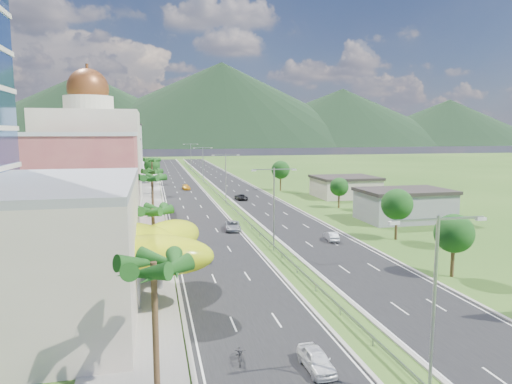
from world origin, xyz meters
TOP-DOWN VIEW (x-y plane):
  - ground at (0.00, 0.00)m, footprint 500.00×500.00m
  - road_left at (-7.50, 90.00)m, footprint 11.00×260.00m
  - road_right at (7.50, 90.00)m, footprint 11.00×260.00m
  - sidewalk_left at (-17.00, 90.00)m, footprint 7.00×260.00m
  - median_guardrail at (0.00, 71.99)m, footprint 0.10×216.06m
  - streetlight_median_a at (0.00, -25.00)m, footprint 6.04×0.25m
  - streetlight_median_b at (0.00, 10.00)m, footprint 6.04×0.25m
  - streetlight_median_c at (0.00, 50.00)m, footprint 6.04×0.25m
  - streetlight_median_d at (0.00, 95.00)m, footprint 6.04×0.25m
  - streetlight_median_e at (0.00, 140.00)m, footprint 6.04×0.25m
  - lime_canopy at (-20.00, -4.00)m, footprint 18.00×15.00m
  - pink_shophouse at (-28.00, 32.00)m, footprint 20.00×15.00m
  - domed_building at (-28.00, 55.00)m, footprint 20.00×20.00m
  - midrise_grey at (-27.00, 80.00)m, footprint 16.00×15.00m
  - midrise_beige at (-27.00, 102.00)m, footprint 16.00×15.00m
  - midrise_white at (-27.00, 125.00)m, footprint 16.00×15.00m
  - shed_near at (28.00, 25.00)m, footprint 15.00×10.00m
  - shed_far at (30.00, 55.00)m, footprint 14.00×12.00m
  - palm_tree_a at (-15.50, -22.00)m, footprint 3.60×3.60m
  - palm_tree_b at (-15.50, 2.00)m, footprint 3.60×3.60m
  - palm_tree_c at (-15.50, 22.00)m, footprint 3.60×3.60m
  - palm_tree_d at (-15.50, 45.00)m, footprint 3.60×3.60m
  - palm_tree_e at (-15.50, 70.00)m, footprint 3.60×3.60m
  - leafy_tree_lfar at (-15.50, 95.00)m, footprint 4.90×4.90m
  - leafy_tree_ra at (16.00, -5.00)m, footprint 4.20×4.20m
  - leafy_tree_rb at (19.00, 12.00)m, footprint 4.55×4.55m
  - leafy_tree_rc at (22.00, 40.00)m, footprint 3.85×3.85m
  - leafy_tree_rd at (18.00, 70.00)m, footprint 4.90×4.90m
  - mountain_ridge at (60.00, 450.00)m, footprint 860.00×140.00m
  - car_white_near_left at (-5.23, -20.27)m, footprint 1.75×4.03m
  - car_dark_left at (-10.07, 7.95)m, footprint 1.96×5.04m
  - car_silver_mid_left at (-3.20, 23.39)m, footprint 2.99×5.44m
  - car_yellow_far_left at (-6.60, 77.30)m, footprint 2.20×4.62m
  - car_silver_right at (9.51, 13.29)m, footprint 1.91×4.13m
  - car_dark_far_right at (4.41, 55.69)m, footprint 2.58×4.95m
  - motorcycle at (-9.94, -18.12)m, footprint 0.94×2.17m

SIDE VIEW (x-z plane):
  - ground at x=0.00m, z-range 0.00..0.00m
  - mountain_ridge at x=60.00m, z-range -45.00..45.00m
  - road_left at x=-7.50m, z-range 0.00..0.04m
  - road_right at x=7.50m, z-range 0.00..0.04m
  - sidewalk_left at x=-17.00m, z-range 0.00..0.12m
  - median_guardrail at x=0.00m, z-range 0.24..1.00m
  - car_yellow_far_left at x=-6.60m, z-range 0.04..1.34m
  - car_silver_right at x=9.51m, z-range 0.04..1.35m
  - car_dark_far_right at x=4.41m, z-range 0.04..1.37m
  - motorcycle at x=-9.94m, z-range 0.04..1.38m
  - car_white_near_left at x=-5.23m, z-range 0.04..1.39m
  - car_silver_mid_left at x=-3.20m, z-range 0.04..1.48m
  - car_dark_left at x=-10.07m, z-range 0.04..1.68m
  - shed_far at x=30.00m, z-range 0.00..4.40m
  - shed_near at x=28.00m, z-range 0.00..5.00m
  - leafy_tree_rc at x=22.00m, z-range 1.21..7.54m
  - leafy_tree_ra at x=16.00m, z-range 1.33..8.23m
  - lime_canopy at x=-20.00m, z-range 1.29..8.69m
  - leafy_tree_rb at x=19.00m, z-range 1.44..8.92m
  - leafy_tree_lfar at x=-15.50m, z-range 1.55..9.60m
  - leafy_tree_rd at x=18.00m, z-range 1.55..9.60m
  - midrise_beige at x=-27.00m, z-range 0.00..13.00m
  - streetlight_median_a at x=0.00m, z-range 1.25..12.25m
  - streetlight_median_b at x=0.00m, z-range 1.25..12.25m
  - streetlight_median_c at x=0.00m, z-range 1.25..12.25m
  - streetlight_median_d at x=0.00m, z-range 1.25..12.25m
  - streetlight_median_e at x=0.00m, z-range 1.25..12.25m
  - palm_tree_b at x=-15.50m, z-range 3.01..11.11m
  - pink_shophouse at x=-28.00m, z-range 0.00..15.00m
  - palm_tree_d at x=-15.50m, z-range 3.24..11.84m
  - midrise_grey at x=-27.00m, z-range 0.00..16.00m
  - palm_tree_a at x=-15.50m, z-range 3.47..12.57m
  - palm_tree_e at x=-15.50m, z-range 3.61..13.01m
  - palm_tree_c at x=-15.50m, z-range 3.70..13.30m
  - midrise_white at x=-27.00m, z-range 0.00..18.00m
  - domed_building at x=-28.00m, z-range -3.00..25.70m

